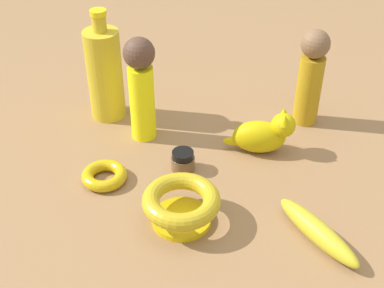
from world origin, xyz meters
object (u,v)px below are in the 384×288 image
at_px(bottle_tall, 105,73).
at_px(bowl, 182,204).
at_px(nail_polish_jar, 183,161).
at_px(person_figure_child, 311,75).
at_px(bangle, 104,176).
at_px(person_figure_adult, 141,85).
at_px(banana, 318,232).
at_px(cat_figurine, 264,134).

bearing_deg(bottle_tall, bowl, 32.98).
relative_size(nail_polish_jar, person_figure_child, 0.21).
height_order(bangle, person_figure_adult, person_figure_adult).
bearing_deg(bangle, banana, 74.05).
distance_m(cat_figurine, person_figure_adult, 0.26).
distance_m(cat_figurine, bangle, 0.32).
bearing_deg(bowl, cat_figurine, 147.98).
bearing_deg(person_figure_adult, cat_figurine, 84.00).
height_order(person_figure_adult, nail_polish_jar, person_figure_adult).
bearing_deg(banana, cat_figurine, -18.37).
bearing_deg(cat_figurine, banana, 20.37).
xyz_separation_m(cat_figurine, person_figure_child, (-0.12, 0.09, 0.07)).
height_order(cat_figurine, bangle, cat_figurine).
distance_m(nail_polish_jar, banana, 0.29).
bearing_deg(person_figure_child, person_figure_adult, -74.29).
bearing_deg(nail_polish_jar, person_figure_adult, -137.12).
bearing_deg(bangle, person_figure_child, 122.82).
xyz_separation_m(cat_figurine, bangle, (0.13, -0.30, -0.03)).
relative_size(cat_figurine, person_figure_child, 0.66).
bearing_deg(cat_figurine, bangle, -66.70).
bearing_deg(bottle_tall, person_figure_child, 92.94).
xyz_separation_m(bangle, person_figure_child, (-0.25, 0.39, 0.10)).
relative_size(cat_figurine, bottle_tall, 0.58).
xyz_separation_m(banana, person_figure_child, (-0.36, 0.00, 0.09)).
relative_size(bottle_tall, person_figure_child, 1.15).
xyz_separation_m(person_figure_adult, bottle_tall, (-0.07, -0.09, -0.02)).
relative_size(banana, bowl, 1.35).
height_order(banana, bowl, bowl).
bearing_deg(bottle_tall, nail_polish_jar, 47.07).
xyz_separation_m(bottle_tall, banana, (0.34, 0.43, -0.08)).
xyz_separation_m(banana, bowl, (-0.02, -0.22, 0.02)).
height_order(cat_figurine, nail_polish_jar, cat_figurine).
height_order(cat_figurine, bowl, cat_figurine).
bearing_deg(banana, nail_polish_jar, 17.67).
relative_size(nail_polish_jar, banana, 0.25).
distance_m(bangle, person_figure_adult, 0.19).
height_order(person_figure_adult, bowl, person_figure_adult).
height_order(person_figure_adult, bottle_tall, bottle_tall).
xyz_separation_m(person_figure_adult, person_figure_child, (-0.10, 0.34, -0.01)).
relative_size(cat_figurine, bowl, 1.06).
bearing_deg(nail_polish_jar, bangle, -70.30).
bearing_deg(person_figure_child, bottle_tall, -87.06).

